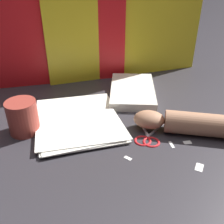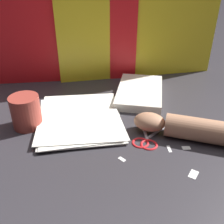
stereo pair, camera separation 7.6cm
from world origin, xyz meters
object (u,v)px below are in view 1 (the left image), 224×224
Objects in this scene: book_closed at (132,91)px; mug at (23,117)px; scissors at (148,135)px; hand_forearm at (193,124)px; paper_stack at (78,120)px.

mug is (-0.38, -0.15, 0.03)m from book_closed.
scissors is 0.13m from hand_forearm.
hand_forearm is 0.49m from mug.
mug reaches higher than paper_stack.
mug is at bearing 161.07° from scissors.
hand_forearm is (0.13, -0.02, 0.03)m from scissors.
mug reaches higher than hand_forearm.
book_closed is at bearing 107.23° from hand_forearm.
paper_stack is 0.26m from book_closed.
paper_stack is 0.22m from scissors.
scissors is at bearing -34.49° from paper_stack.
hand_forearm is at bearing -16.00° from mug.
scissors is at bearing -18.93° from mug.
mug is (-0.16, -0.01, 0.04)m from paper_stack.
scissors is (-0.04, -0.27, -0.01)m from book_closed.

